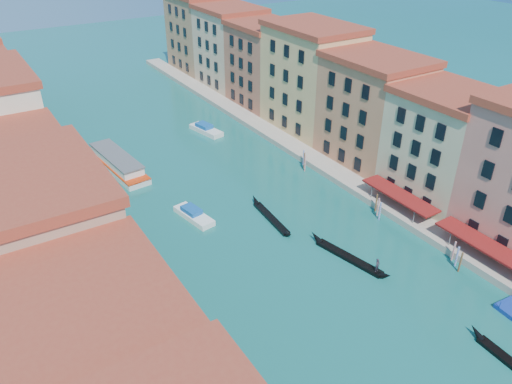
{
  "coord_description": "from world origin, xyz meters",
  "views": [
    {
      "loc": [
        -29.04,
        -3.16,
        39.91
      ],
      "look_at": [
        2.89,
        47.86,
        5.1
      ],
      "focal_mm": 35.0,
      "sensor_mm": 36.0,
      "label": 1
    }
  ],
  "objects": [
    {
      "name": "motorboat_mid",
      "position": [
        -4.23,
        53.75,
        0.59
      ],
      "size": [
        3.54,
        7.61,
        1.52
      ],
      "rotation": [
        0.0,
        0.0,
        0.18
      ],
      "color": "white",
      "rests_on": "ground"
    },
    {
      "name": "vaporetto_far",
      "position": [
        -8.46,
        75.12,
        1.18
      ],
      "size": [
        5.74,
        18.0,
        2.63
      ],
      "rotation": [
        0.0,
        0.0,
        0.1
      ],
      "color": "silver",
      "rests_on": "ground"
    },
    {
      "name": "gondola_far",
      "position": [
        5.18,
        47.56,
        0.35
      ],
      "size": [
        1.95,
        12.12,
        1.72
      ],
      "rotation": [
        0.0,
        0.0,
        -0.09
      ],
      "color": "black",
      "rests_on": "ground"
    },
    {
      "name": "quay",
      "position": [
        22.0,
        65.0,
        0.5
      ],
      "size": [
        4.0,
        140.0,
        1.0
      ],
      "primitive_type": "cube",
      "color": "#AD9E8B",
      "rests_on": "ground"
    },
    {
      "name": "restaurant_awnings",
      "position": [
        22.19,
        23.0,
        2.99
      ],
      "size": [
        3.2,
        44.55,
        3.12
      ],
      "color": "maroon",
      "rests_on": "ground"
    },
    {
      "name": "gondola_fore",
      "position": [
        8.52,
        34.18,
        0.44
      ],
      "size": [
        3.7,
        13.02,
        2.62
      ],
      "rotation": [
        0.0,
        0.0,
        0.21
      ],
      "color": "black",
      "rests_on": "ground"
    },
    {
      "name": "right_bank_palazzos",
      "position": [
        30.0,
        65.0,
        9.75
      ],
      "size": [
        12.8,
        128.4,
        21.0
      ],
      "color": "#A54F40",
      "rests_on": "ground"
    },
    {
      "name": "mooring_poles_right",
      "position": [
        19.1,
        28.8,
        1.3
      ],
      "size": [
        1.44,
        54.24,
        3.2
      ],
      "color": "#4F331B",
      "rests_on": "ground"
    },
    {
      "name": "left_bank_palazzos",
      "position": [
        -26.0,
        64.68,
        9.71
      ],
      "size": [
        12.8,
        128.4,
        21.0
      ],
      "color": "beige",
      "rests_on": "ground"
    },
    {
      "name": "motorboat_far",
      "position": [
        11.8,
        81.2,
        0.65
      ],
      "size": [
        4.07,
        8.38,
        1.67
      ],
      "rotation": [
        0.0,
        0.0,
        0.2
      ],
      "color": "silver",
      "rests_on": "ground"
    }
  ]
}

